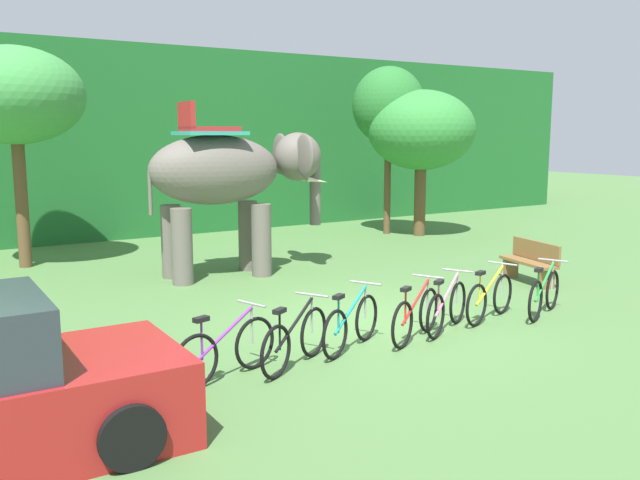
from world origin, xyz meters
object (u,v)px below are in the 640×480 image
object	(u,v)px
bike_teal	(351,324)
bike_pink	(447,308)
tree_right	(421,131)
bike_yellow	(490,298)
bike_black	(295,339)
wooden_bench	(531,261)
elephant	(230,176)
tree_center_right	(389,106)
bike_purple	(226,350)
bike_red	(416,315)
bike_green	(544,294)
tree_far_right	(14,97)

from	to	relation	value
bike_teal	bike_pink	distance (m)	1.82
tree_right	bike_teal	xyz separation A→B (m)	(-8.22, -8.03, -2.82)
bike_yellow	bike_teal	bearing A→B (deg)	-179.23
bike_black	bike_teal	world-z (taller)	same
tree_right	wooden_bench	distance (m)	7.40
elephant	wooden_bench	size ratio (longest dim) A/B	2.70
elephant	tree_center_right	bearing A→B (deg)	24.80
bike_teal	bike_purple	bearing A→B (deg)	-176.63
tree_center_right	bike_teal	world-z (taller)	tree_center_right
bike_teal	wooden_bench	xyz separation A→B (m)	(5.75, 1.61, 0.09)
bike_purple	bike_red	bearing A→B (deg)	-0.50
elephant	bike_black	world-z (taller)	elephant
bike_black	wooden_bench	world-z (taller)	bike_black
elephant	tree_right	bearing A→B (deg)	17.21
bike_red	bike_green	distance (m)	2.79
elephant	bike_yellow	distance (m)	6.34
elephant	bike_pink	bearing A→B (deg)	-79.68
tree_far_right	tree_right	distance (m)	11.26
bike_teal	tree_right	bearing A→B (deg)	44.35
bike_black	bike_green	world-z (taller)	same
bike_black	bike_teal	bearing A→B (deg)	11.25
tree_right	bike_green	size ratio (longest dim) A/B	2.79
bike_purple	bike_yellow	xyz separation A→B (m)	(4.92, 0.16, 0.00)
bike_teal	bike_black	bearing A→B (deg)	-168.75
tree_far_right	bike_teal	size ratio (longest dim) A/B	3.32
tree_right	bike_black	bearing A→B (deg)	-138.39
tree_right	bike_pink	world-z (taller)	tree_right
tree_right	bike_pink	size ratio (longest dim) A/B	2.86
bike_teal	bike_red	xyz separation A→B (m)	(1.10, -0.15, 0.00)
tree_far_right	elephant	distance (m)	5.39
bike_yellow	wooden_bench	distance (m)	3.27
elephant	bike_teal	world-z (taller)	elephant
tree_center_right	wooden_bench	xyz separation A→B (m)	(-1.86, -7.28, -3.47)
bike_yellow	tree_right	bearing A→B (deg)	56.29
tree_center_right	bike_black	distance (m)	13.07
wooden_bench	bike_pink	bearing A→B (deg)	-157.01
bike_teal	wooden_bench	distance (m)	5.97
tree_far_right	elephant	world-z (taller)	tree_far_right
elephant	bike_red	size ratio (longest dim) A/B	2.69
tree_far_right	bike_red	distance (m)	10.80
tree_far_right	wooden_bench	distance (m)	12.06
elephant	bike_green	bearing A→B (deg)	-62.55
tree_center_right	bike_red	distance (m)	11.70
bike_red	bike_yellow	size ratio (longest dim) A/B	0.95
wooden_bench	bike_purple	bearing A→B (deg)	-167.47
tree_right	tree_center_right	bearing A→B (deg)	125.32
tree_far_right	bike_pink	bearing A→B (deg)	-62.73
bike_yellow	wooden_bench	world-z (taller)	bike_yellow
bike_black	bike_red	bearing A→B (deg)	1.71
tree_far_right	tree_center_right	xyz separation A→B (m)	(10.56, -0.31, -0.01)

